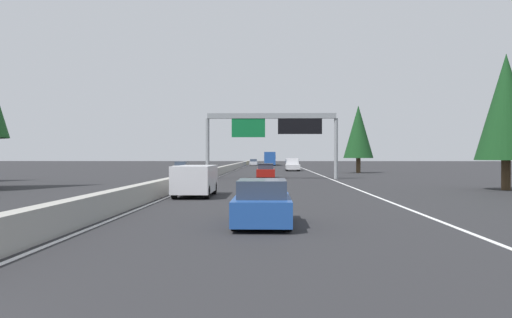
% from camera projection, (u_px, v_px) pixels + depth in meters
% --- Properties ---
extents(ground_plane, '(320.00, 320.00, 0.00)m').
position_uv_depth(ground_plane, '(224.00, 174.00, 66.05)').
color(ground_plane, '#262628').
extents(median_barrier, '(180.00, 0.56, 0.90)m').
position_uv_depth(median_barrier, '(233.00, 167.00, 86.04)').
color(median_barrier, '#9E9B93').
rests_on(median_barrier, ground).
extents(shoulder_stripe_right, '(160.00, 0.16, 0.01)m').
position_uv_depth(shoulder_stripe_right, '(311.00, 171.00, 75.72)').
color(shoulder_stripe_right, silver).
rests_on(shoulder_stripe_right, ground).
extents(shoulder_stripe_median, '(160.00, 0.16, 0.01)m').
position_uv_depth(shoulder_stripe_median, '(232.00, 171.00, 76.03)').
color(shoulder_stripe_median, silver).
rests_on(shoulder_stripe_median, ground).
extents(sign_gantry_overhead, '(0.50, 12.68, 6.31)m').
position_uv_depth(sign_gantry_overhead, '(273.00, 127.00, 50.77)').
color(sign_gantry_overhead, gray).
rests_on(sign_gantry_overhead, ground).
extents(sedan_far_center, '(4.40, 1.80, 1.47)m').
position_uv_depth(sedan_far_center, '(262.00, 204.00, 17.08)').
color(sedan_far_center, '#1E4793').
rests_on(sedan_far_center, ground).
extents(minivan_distant_b, '(5.00, 1.95, 1.69)m').
position_uv_depth(minivan_distant_b, '(195.00, 179.00, 29.06)').
color(minivan_distant_b, silver).
rests_on(minivan_distant_b, ground).
extents(sedan_far_left, '(4.40, 1.80, 1.47)m').
position_uv_depth(sedan_far_left, '(266.00, 171.00, 53.25)').
color(sedan_far_left, maroon).
rests_on(sedan_far_left, ground).
extents(box_truck_near_right, '(8.50, 2.40, 2.95)m').
position_uv_depth(box_truck_near_right, '(270.00, 158.00, 134.27)').
color(box_truck_near_right, gold).
rests_on(box_truck_near_right, ground).
extents(sedan_far_right, '(4.40, 1.80, 1.47)m').
position_uv_depth(sedan_far_right, '(254.00, 162.00, 124.58)').
color(sedan_far_right, silver).
rests_on(sedan_far_right, ground).
extents(bus_distant_a, '(11.50, 2.55, 3.10)m').
position_uv_depth(bus_distant_a, '(270.00, 158.00, 122.53)').
color(bus_distant_a, '#1E4793').
rests_on(bus_distant_a, ground).
extents(pickup_mid_left, '(5.60, 2.00, 1.86)m').
position_uv_depth(pickup_mid_left, '(292.00, 165.00, 78.95)').
color(pickup_mid_left, silver).
rests_on(pickup_mid_left, ground).
extents(oncoming_near, '(4.40, 1.80, 1.47)m').
position_uv_depth(oncoming_near, '(182.00, 167.00, 72.78)').
color(oncoming_near, white).
rests_on(oncoming_near, ground).
extents(conifer_right_near, '(3.90, 3.90, 8.87)m').
position_uv_depth(conifer_right_near, '(506.00, 107.00, 34.37)').
color(conifer_right_near, '#4C3823').
rests_on(conifer_right_near, ground).
extents(conifer_right_mid, '(3.88, 3.88, 8.82)m').
position_uv_depth(conifer_right_mid, '(358.00, 132.00, 69.31)').
color(conifer_right_mid, '#4C3823').
rests_on(conifer_right_mid, ground).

